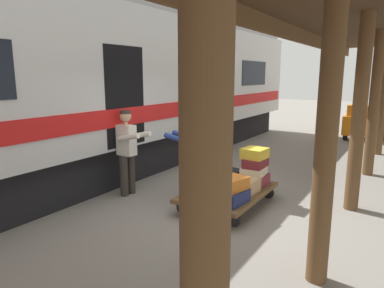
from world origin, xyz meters
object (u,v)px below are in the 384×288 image
object	(u,v)px
suitcase_maroon_trunk	(256,162)
luggage_cart	(228,192)
train_car	(75,90)
suitcase_gray_aluminum	(200,189)
baggage_tug	(362,123)
suitcase_yellow_case	(255,153)
porter_by_door	(127,150)
suitcase_tan_vintage	(242,186)
suitcase_cream_canvas	(254,171)
suitcase_burgundy_valise	(254,180)
suitcase_black_hardshell	(228,175)
porter_in_overalls	(191,153)
suitcase_slate_roller	(215,182)
suitcase_navy_fabric	(229,196)
suitcase_orange_carryall	(231,184)

from	to	relation	value
suitcase_maroon_trunk	luggage_cart	bearing A→B (deg)	59.28
train_car	suitcase_gray_aluminum	size ratio (longest dim) A/B	38.23
baggage_tug	suitcase_gray_aluminum	bearing A→B (deg)	81.24
suitcase_yellow_case	porter_by_door	bearing A→B (deg)	24.64
suitcase_tan_vintage	porter_by_door	world-z (taller)	porter_by_door
porter_by_door	suitcase_gray_aluminum	bearing A→B (deg)	179.65
suitcase_cream_canvas	porter_by_door	bearing A→B (deg)	24.78
suitcase_burgundy_valise	suitcase_black_hardshell	world-z (taller)	suitcase_black_hardshell
luggage_cart	porter_by_door	xyz separation A→B (m)	(1.97, 0.52, 0.67)
porter_in_overalls	suitcase_gray_aluminum	bearing A→B (deg)	138.75
suitcase_burgundy_valise	suitcase_cream_canvas	world-z (taller)	suitcase_cream_canvas
luggage_cart	suitcase_yellow_case	world-z (taller)	suitcase_yellow_case
luggage_cart	porter_by_door	size ratio (longest dim) A/B	1.14
suitcase_black_hardshell	suitcase_yellow_case	size ratio (longest dim) A/B	1.14
suitcase_slate_roller	suitcase_yellow_case	size ratio (longest dim) A/B	1.22
suitcase_gray_aluminum	suitcase_cream_canvas	xyz separation A→B (m)	(-0.56, -1.05, 0.17)
train_car	suitcase_black_hardshell	world-z (taller)	train_car
suitcase_black_hardshell	suitcase_maroon_trunk	size ratio (longest dim) A/B	0.96
luggage_cart	suitcase_slate_roller	bearing A→B (deg)	0.00
suitcase_cream_canvas	train_car	bearing A→B (deg)	11.36
suitcase_burgundy_valise	suitcase_navy_fabric	xyz separation A→B (m)	(-0.00, 1.07, 0.00)
suitcase_maroon_trunk	suitcase_orange_carryall	world-z (taller)	suitcase_maroon_trunk
suitcase_tan_vintage	porter_in_overalls	distance (m)	1.14
baggage_tug	porter_in_overalls	bearing A→B (deg)	78.03
suitcase_black_hardshell	suitcase_yellow_case	bearing A→B (deg)	177.80
suitcase_yellow_case	porter_by_door	size ratio (longest dim) A/B	0.26
suitcase_burgundy_valise	porter_by_door	bearing A→B (deg)	25.18
suitcase_tan_vintage	suitcase_yellow_case	world-z (taller)	suitcase_yellow_case
porter_by_door	suitcase_slate_roller	bearing A→B (deg)	-162.80
train_car	suitcase_gray_aluminum	xyz separation A→B (m)	(-3.42, 0.25, -1.65)
porter_in_overalls	suitcase_cream_canvas	bearing A→B (deg)	-147.58
suitcase_slate_roller	suitcase_cream_canvas	xyz separation A→B (m)	(-0.56, -0.52, 0.18)
luggage_cart	porter_by_door	distance (m)	2.15
suitcase_navy_fabric	porter_in_overalls	world-z (taller)	porter_in_overalls
luggage_cart	suitcase_tan_vintage	bearing A→B (deg)	180.00
train_car	suitcase_orange_carryall	xyz separation A→B (m)	(-4.00, 0.21, -1.46)
luggage_cart	suitcase_slate_roller	world-z (taller)	suitcase_slate_roller
suitcase_maroon_trunk	suitcase_tan_vintage	bearing A→B (deg)	86.75
suitcase_burgundy_valise	suitcase_cream_canvas	distance (m)	0.19
suitcase_tan_vintage	baggage_tug	xyz separation A→B (m)	(-0.89, -8.87, 0.21)
suitcase_burgundy_valise	suitcase_orange_carryall	xyz separation A→B (m)	(-0.02, 1.03, 0.21)
suitcase_cream_canvas	porter_by_door	xyz separation A→B (m)	(2.25, 1.04, 0.34)
suitcase_cream_canvas	luggage_cart	bearing A→B (deg)	61.38
suitcase_navy_fabric	suitcase_cream_canvas	xyz separation A→B (m)	(-0.00, -1.05, 0.18)
porter_in_overalls	suitcase_yellow_case	bearing A→B (deg)	-147.88
suitcase_orange_carryall	suitcase_tan_vintage	bearing A→B (deg)	-87.67
suitcase_cream_canvas	porter_by_door	distance (m)	2.51
suitcase_yellow_case	porter_in_overalls	world-z (taller)	porter_in_overalls
luggage_cart	porter_in_overalls	distance (m)	1.01
suitcase_orange_carryall	suitcase_burgundy_valise	bearing A→B (deg)	-88.88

